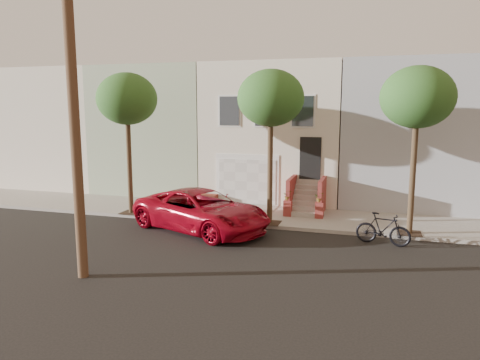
% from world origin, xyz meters
% --- Properties ---
extents(ground, '(90.00, 90.00, 0.00)m').
position_xyz_m(ground, '(0.00, 0.00, 0.00)').
color(ground, black).
rests_on(ground, ground).
extents(sidewalk, '(40.00, 3.70, 0.15)m').
position_xyz_m(sidewalk, '(0.00, 5.35, 0.07)').
color(sidewalk, gray).
rests_on(sidewalk, ground).
extents(house_row, '(33.10, 11.70, 7.00)m').
position_xyz_m(house_row, '(0.00, 11.19, 3.64)').
color(house_row, beige).
rests_on(house_row, sidewalk).
extents(tree_left, '(2.70, 2.57, 6.30)m').
position_xyz_m(tree_left, '(-5.50, 3.90, 5.26)').
color(tree_left, '#2D2116').
rests_on(tree_left, sidewalk).
extents(tree_mid, '(2.70, 2.57, 6.30)m').
position_xyz_m(tree_mid, '(1.00, 3.90, 5.26)').
color(tree_mid, '#2D2116').
rests_on(tree_mid, sidewalk).
extents(tree_right, '(2.70, 2.57, 6.30)m').
position_xyz_m(tree_right, '(6.50, 3.90, 5.26)').
color(tree_right, '#2D2116').
rests_on(tree_right, sidewalk).
extents(pickup_truck, '(6.50, 4.76, 1.64)m').
position_xyz_m(pickup_truck, '(-1.50, 2.52, 0.82)').
color(pickup_truck, maroon).
rests_on(pickup_truck, ground).
extents(motorcycle, '(2.02, 0.95, 1.17)m').
position_xyz_m(motorcycle, '(5.50, 2.59, 0.59)').
color(motorcycle, black).
rests_on(motorcycle, ground).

